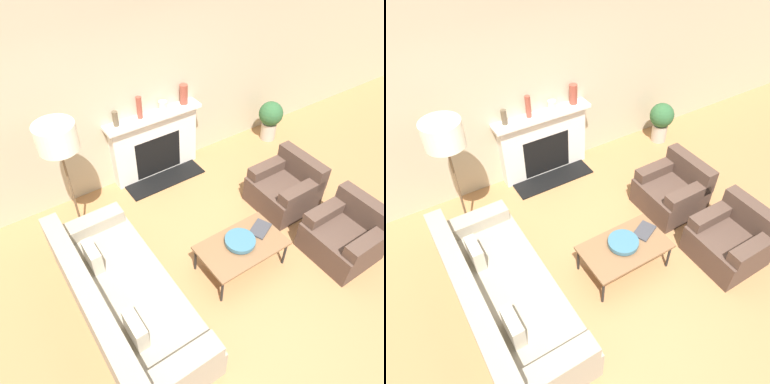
{
  "view_description": "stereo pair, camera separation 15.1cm",
  "coord_description": "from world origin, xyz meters",
  "views": [
    {
      "loc": [
        -2.02,
        -1.85,
        3.89
      ],
      "look_at": [
        0.07,
        1.28,
        0.45
      ],
      "focal_mm": 35.0,
      "sensor_mm": 36.0,
      "label": 1
    },
    {
      "loc": [
        -1.9,
        -1.93,
        3.89
      ],
      "look_at": [
        0.07,
        1.28,
        0.45
      ],
      "focal_mm": 35.0,
      "sensor_mm": 36.0,
      "label": 2
    }
  ],
  "objects": [
    {
      "name": "wall_back",
      "position": [
        0.0,
        2.58,
        1.45
      ],
      "size": [
        18.0,
        0.06,
        2.9
      ],
      "color": "#BCAD8E",
      "rests_on": "ground_plane"
    },
    {
      "name": "mantel_vase_center_left",
      "position": [
        -0.04,
        2.45,
        1.22
      ],
      "size": [
        0.08,
        0.08,
        0.33
      ],
      "color": "brown",
      "rests_on": "fireplace"
    },
    {
      "name": "mantel_vase_right",
      "position": [
        0.7,
        2.45,
        1.21
      ],
      "size": [
        0.12,
        0.12,
        0.3
      ],
      "color": "brown",
      "rests_on": "fireplace"
    },
    {
      "name": "bowl",
      "position": [
        0.06,
        0.24,
        0.46
      ],
      "size": [
        0.37,
        0.37,
        0.07
      ],
      "color": "#38667A",
      "rests_on": "coffee_table"
    },
    {
      "name": "armchair_far",
      "position": [
        1.33,
        0.75,
        0.29
      ],
      "size": [
        0.79,
        0.81,
        0.75
      ],
      "rotation": [
        0.0,
        0.0,
        -1.57
      ],
      "color": "#4C382D",
      "rests_on": "ground_plane"
    },
    {
      "name": "book",
      "position": [
        0.41,
        0.27,
        0.42
      ],
      "size": [
        0.34,
        0.29,
        0.02
      ],
      "rotation": [
        0.0,
        0.0,
        0.42
      ],
      "color": "#38383D",
      "rests_on": "coffee_table"
    },
    {
      "name": "fireplace",
      "position": [
        0.15,
        2.44,
        0.52
      ],
      "size": [
        1.53,
        0.59,
        1.06
      ],
      "color": "silver",
      "rests_on": "ground_plane"
    },
    {
      "name": "mantel_vase_left",
      "position": [
        -0.42,
        2.45,
        1.17
      ],
      "size": [
        0.08,
        0.08,
        0.22
      ],
      "color": "brown",
      "rests_on": "fireplace"
    },
    {
      "name": "floor_lamp",
      "position": [
        -1.35,
        1.88,
        1.46
      ],
      "size": [
        0.47,
        0.47,
        1.7
      ],
      "color": "brown",
      "rests_on": "ground_plane"
    },
    {
      "name": "coffee_table",
      "position": [
        0.07,
        0.21,
        0.38
      ],
      "size": [
        1.05,
        0.62,
        0.41
      ],
      "color": "brown",
      "rests_on": "ground_plane"
    },
    {
      "name": "couch",
      "position": [
        -1.42,
        0.38,
        0.3
      ],
      "size": [
        0.97,
        2.28,
        0.82
      ],
      "rotation": [
        0.0,
        0.0,
        1.57
      ],
      "color": "#9E937F",
      "rests_on": "ground_plane"
    },
    {
      "name": "ground_plane",
      "position": [
        0.0,
        0.0,
        0.0
      ],
      "size": [
        18.0,
        18.0,
        0.0
      ],
      "primitive_type": "plane",
      "color": "#A87547"
    },
    {
      "name": "potted_plant",
      "position": [
        2.3,
        2.15,
        0.43
      ],
      "size": [
        0.42,
        0.42,
        0.72
      ],
      "color": "#B2A899",
      "rests_on": "ground_plane"
    },
    {
      "name": "armchair_near",
      "position": [
        1.33,
        -0.33,
        0.29
      ],
      "size": [
        0.79,
        0.81,
        0.75
      ],
      "rotation": [
        0.0,
        0.0,
        -1.57
      ],
      "color": "#4C382D",
      "rests_on": "ground_plane"
    },
    {
      "name": "mantel_vase_center_right",
      "position": [
        0.34,
        2.45,
        1.13
      ],
      "size": [
        0.13,
        0.13,
        0.14
      ],
      "color": "beige",
      "rests_on": "fireplace"
    }
  ]
}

